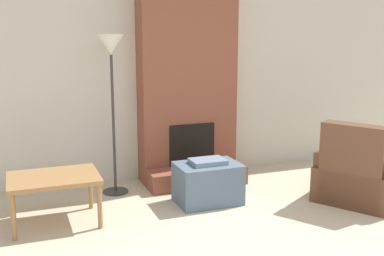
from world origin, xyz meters
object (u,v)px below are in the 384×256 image
(side_table, at_px, (54,181))
(floor_lamp_left, at_px, (111,61))
(ottoman, at_px, (208,182))
(armchair, at_px, (361,176))

(side_table, bearing_deg, floor_lamp_left, 43.13)
(ottoman, distance_m, side_table, 1.57)
(ottoman, bearing_deg, armchair, -17.76)
(armchair, bearing_deg, floor_lamp_left, 32.50)
(armchair, distance_m, side_table, 3.17)
(ottoman, distance_m, armchair, 1.64)
(armchair, relative_size, side_table, 1.46)
(floor_lamp_left, bearing_deg, side_table, -136.87)
(ottoman, relative_size, armchair, 0.55)
(floor_lamp_left, bearing_deg, ottoman, -38.05)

